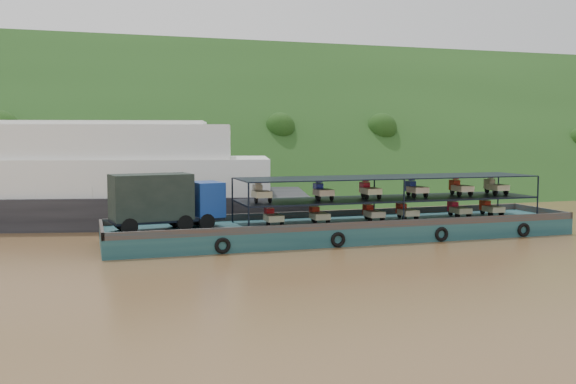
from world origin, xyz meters
name	(u,v)px	position (x,y,z in m)	size (l,w,h in m)	color
ground	(325,237)	(0.00, 0.00, 0.00)	(160.00, 160.00, 0.00)	brown
hillside	(226,195)	(0.00, 36.00, 0.00)	(140.00, 28.00, 28.00)	#193714
cargo_barge	(324,222)	(-0.49, -1.03, 1.27)	(35.00, 7.18, 5.04)	#123841
passenger_ferry	(53,179)	(-19.88, 13.95, 3.83)	(45.03, 20.35, 8.85)	black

